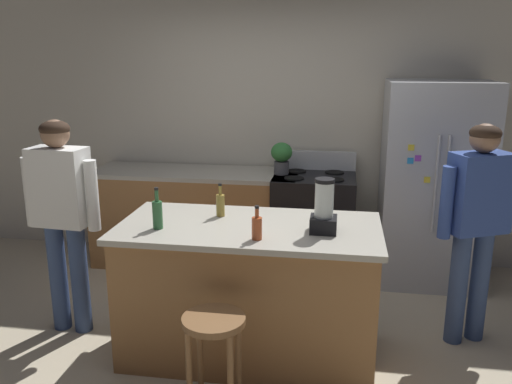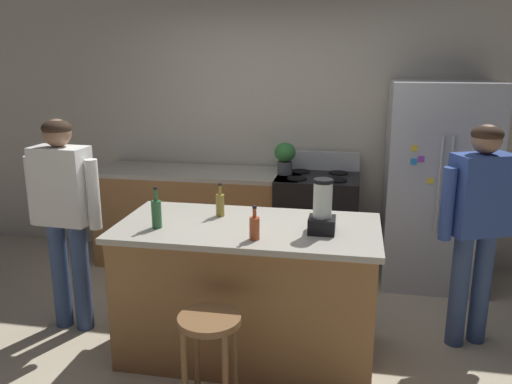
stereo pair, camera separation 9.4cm
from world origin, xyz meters
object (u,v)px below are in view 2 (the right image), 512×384
(potted_plant, at_px, (285,156))
(refrigerator, at_px, (437,186))
(bottle_olive_oil, at_px, (157,213))
(bar_stool, at_px, (210,339))
(bottle_cooking_sauce, at_px, (255,227))
(bottle_vinegar, at_px, (220,204))
(person_by_sink_right, at_px, (478,216))
(stove_range, at_px, (317,224))
(person_by_island_left, at_px, (64,206))
(blender_appliance, at_px, (322,210))
(kitchen_island, at_px, (248,290))

(potted_plant, bearing_deg, refrigerator, -2.10)
(bottle_olive_oil, bearing_deg, bar_stool, -47.51)
(refrigerator, height_order, bottle_olive_oil, refrigerator)
(refrigerator, bearing_deg, bottle_cooking_sauce, -126.86)
(bottle_olive_oil, height_order, bottle_vinegar, bottle_olive_oil)
(person_by_sink_right, bearing_deg, bottle_olive_oil, -164.62)
(refrigerator, bearing_deg, bar_stool, -124.25)
(bottle_cooking_sauce, bearing_deg, bar_stool, -111.96)
(stove_range, height_order, bottle_olive_oil, bottle_olive_oil)
(stove_range, relative_size, bottle_cooking_sauce, 5.23)
(bar_stool, distance_m, bottle_olive_oil, 0.92)
(stove_range, relative_size, person_by_sink_right, 0.70)
(stove_range, bearing_deg, person_by_island_left, -141.19)
(blender_appliance, relative_size, bottle_cooking_sauce, 1.63)
(bottle_cooking_sauce, bearing_deg, person_by_sink_right, 25.38)
(person_by_sink_right, height_order, bottle_olive_oil, person_by_sink_right)
(person_by_sink_right, bearing_deg, blender_appliance, -155.33)
(person_by_island_left, relative_size, potted_plant, 5.38)
(kitchen_island, distance_m, blender_appliance, 0.80)
(bottle_vinegar, bearing_deg, refrigerator, 38.92)
(bottle_olive_oil, bearing_deg, bottle_vinegar, 43.59)
(bottle_cooking_sauce, bearing_deg, refrigerator, 53.14)
(person_by_sink_right, relative_size, bottle_olive_oil, 5.82)
(blender_appliance, xyz_separation_m, bottle_olive_oil, (-1.07, -0.10, -0.05))
(person_by_sink_right, xyz_separation_m, blender_appliance, (-1.05, -0.48, 0.13))
(person_by_island_left, bearing_deg, stove_range, 38.81)
(refrigerator, distance_m, bar_stool, 2.70)
(person_by_island_left, distance_m, blender_appliance, 1.90)
(bar_stool, distance_m, blender_appliance, 1.05)
(kitchen_island, distance_m, person_by_sink_right, 1.67)
(stove_range, height_order, potted_plant, potted_plant)
(bottle_vinegar, bearing_deg, bar_stool, -80.14)
(potted_plant, distance_m, bottle_cooking_sauce, 1.82)
(bar_stool, bearing_deg, bottle_cooking_sauce, 68.04)
(refrigerator, distance_m, bottle_vinegar, 2.12)
(refrigerator, height_order, bottle_vinegar, refrigerator)
(blender_appliance, bearing_deg, kitchen_island, 173.22)
(refrigerator, distance_m, bottle_cooking_sauce, 2.21)
(kitchen_island, height_order, refrigerator, refrigerator)
(stove_range, bearing_deg, refrigerator, -1.33)
(potted_plant, distance_m, blender_appliance, 1.67)
(refrigerator, bearing_deg, person_by_island_left, -153.76)
(stove_range, height_order, person_by_island_left, person_by_island_left)
(potted_plant, xyz_separation_m, bottle_cooking_sauce, (0.05, -1.81, -0.09))
(refrigerator, distance_m, potted_plant, 1.39)
(kitchen_island, relative_size, blender_appliance, 4.99)
(bottle_cooking_sauce, height_order, bottle_vinegar, bottle_vinegar)
(bar_stool, xyz_separation_m, blender_appliance, (0.58, 0.64, 0.60))
(potted_plant, height_order, bottle_olive_oil, potted_plant)
(refrigerator, height_order, person_by_island_left, refrigerator)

